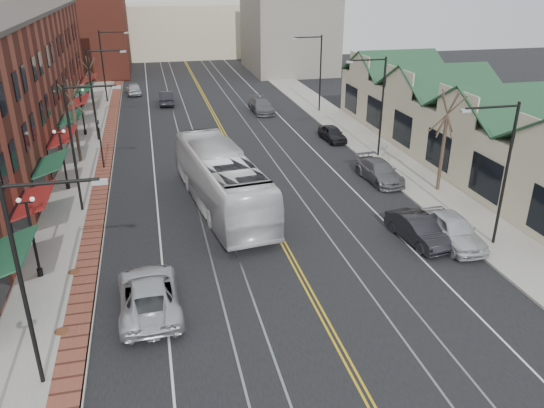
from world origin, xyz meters
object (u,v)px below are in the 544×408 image
parked_suv (149,294)px  parked_car_a (453,229)px  parked_car_d (332,134)px  transit_bus (222,180)px  parked_car_c (379,171)px  parked_car_b (418,229)px

parked_suv → parked_car_a: parked_car_a is taller
parked_suv → parked_car_d: parked_suv is taller
parked_car_a → parked_car_d: size_ratio=1.26×
transit_bus → parked_car_c: transit_bus is taller
transit_bus → parked_car_d: bearing=-140.5°
transit_bus → parked_car_d: (11.92, 12.65, -1.24)m
transit_bus → parked_car_c: size_ratio=2.70×
transit_bus → parked_car_d: transit_bus is taller
parked_car_c → parked_car_d: size_ratio=1.29×
parked_car_b → parked_car_a: bearing=-26.3°
parked_car_a → parked_car_c: (0.00, 10.07, -0.11)m
parked_car_d → parked_car_c: bearing=-93.8°
parked_car_b → parked_suv: bearing=-175.0°
transit_bus → parked_car_d: 17.42m
parked_car_c → parked_car_d: 10.46m
parked_car_b → parked_car_d: (1.80, 19.92, -0.08)m
transit_bus → parked_car_b: (10.12, -7.27, -1.16)m
parked_car_b → parked_car_d: size_ratio=1.16×
parked_car_a → parked_car_b: parked_car_a is taller
parked_car_c → parked_car_b: bearing=-104.7°
transit_bus → parked_suv: (-4.88, -10.61, -1.11)m
parked_suv → parked_car_c: size_ratio=1.14×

